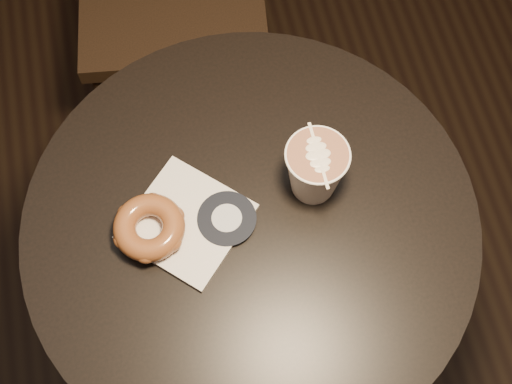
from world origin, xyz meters
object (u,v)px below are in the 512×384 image
Objects in this scene: cafe_table at (251,262)px; pastry_bag at (187,222)px; doughnut at (149,227)px; latte_cup at (315,170)px.

pastry_bag is (-0.10, 0.02, 0.20)m from cafe_table.
cafe_table is 6.99× the size of doughnut.
doughnut is (-0.15, 0.01, 0.22)m from cafe_table.
pastry_bag is at bearing -174.43° from latte_cup.
latte_cup is (0.26, 0.03, 0.03)m from doughnut.
pastry_bag reaches higher than cafe_table.
latte_cup reaches higher than cafe_table.
latte_cup is at bearing -40.52° from pastry_bag.
cafe_table is at bearing -160.58° from latte_cup.
doughnut is at bearing -174.40° from latte_cup.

